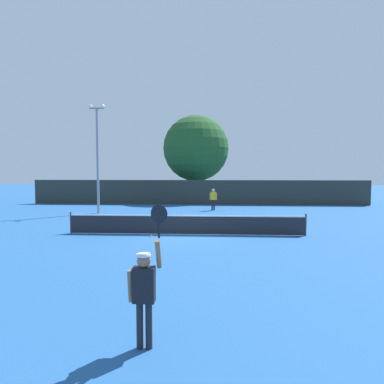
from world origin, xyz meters
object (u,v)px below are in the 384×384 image
(player_receiving, at_px, (213,197))
(large_tree, at_px, (196,149))
(light_pole, at_px, (97,152))
(parked_car_near, at_px, (131,190))
(tennis_ball, at_px, (151,236))
(player_serving, at_px, (145,286))
(parked_car_mid, at_px, (171,192))
(parked_car_far, at_px, (222,192))

(player_receiving, distance_m, large_tree, 9.79)
(light_pole, bearing_deg, player_receiving, 14.70)
(player_receiving, height_order, parked_car_near, player_receiving)
(tennis_ball, bearing_deg, light_pole, 122.83)
(player_serving, xyz_separation_m, large_tree, (-0.50, 29.23, 4.36))
(large_tree, relative_size, parked_car_mid, 2.03)
(player_receiving, distance_m, light_pole, 9.49)
(player_receiving, height_order, large_tree, large_tree)
(player_receiving, relative_size, parked_car_mid, 0.39)
(tennis_ball, distance_m, large_tree, 20.15)
(large_tree, relative_size, parked_car_far, 2.09)
(parked_car_far, bearing_deg, parked_car_mid, -175.39)
(light_pole, bearing_deg, tennis_ball, -57.17)
(player_serving, xyz_separation_m, light_pole, (-7.24, 18.46, 3.43))
(light_pole, bearing_deg, parked_car_mid, 73.85)
(parked_car_mid, bearing_deg, large_tree, -46.95)
(light_pole, xyz_separation_m, large_tree, (6.74, 10.78, 0.93))
(light_pole, xyz_separation_m, parked_car_mid, (3.84, 13.25, -3.77))
(player_serving, relative_size, parked_car_near, 0.58)
(tennis_ball, relative_size, large_tree, 0.01)
(tennis_ball, bearing_deg, large_tree, 86.44)
(large_tree, bearing_deg, light_pole, -122.02)
(tennis_ball, xyz_separation_m, light_pole, (-5.54, 8.58, 4.51))
(large_tree, height_order, parked_car_far, large_tree)
(player_receiving, bearing_deg, parked_car_mid, -66.90)
(tennis_ball, height_order, parked_car_near, parked_car_near)
(player_receiving, height_order, parked_car_mid, player_receiving)
(player_serving, xyz_separation_m, player_receiving, (1.29, 20.70, -0.08))
(player_serving, xyz_separation_m, parked_car_mid, (-3.40, 31.71, -0.34))
(parked_car_near, bearing_deg, tennis_ball, -79.97)
(player_serving, bearing_deg, parked_car_near, 104.18)
(player_receiving, xyz_separation_m, light_pole, (-8.53, -2.24, 3.51))
(parked_car_mid, relative_size, parked_car_far, 1.03)
(tennis_ball, bearing_deg, parked_car_near, 105.92)
(large_tree, bearing_deg, parked_car_mid, 139.58)
(tennis_ball, xyz_separation_m, parked_car_far, (4.07, 22.10, 0.74))
(large_tree, bearing_deg, tennis_ball, -93.56)
(player_serving, distance_m, parked_car_far, 32.06)
(tennis_ball, bearing_deg, player_receiving, 74.52)
(parked_car_far, bearing_deg, light_pole, -123.45)
(parked_car_far, bearing_deg, tennis_ball, -98.49)
(parked_car_mid, height_order, parked_car_far, same)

